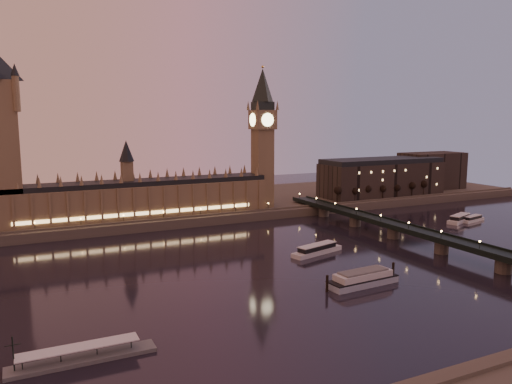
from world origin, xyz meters
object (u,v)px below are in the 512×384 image
Objects in this scene: cruise_boat_b at (473,219)px; moored_barge at (363,278)px; cruise_boat_a at (317,249)px; pontoon_pier at (82,357)px.

moored_barge is (-154.89, -75.75, 1.18)m from cruise_boat_b.
cruise_boat_a is 147.12m from cruise_boat_b.
pontoon_pier is (-128.74, -70.87, -1.07)m from cruise_boat_a.
moored_barge is at bearing 9.07° from pontoon_pier.
moored_barge is (-9.73, -51.86, 0.69)m from cruise_boat_a.
cruise_boat_a reaches higher than cruise_boat_b.
cruise_boat_a is 0.86× the size of moored_barge.
cruise_boat_b is at bearing 22.28° from moored_barge.
cruise_boat_a is 0.77× the size of pontoon_pier.
pontoon_pier reaches higher than cruise_boat_a.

